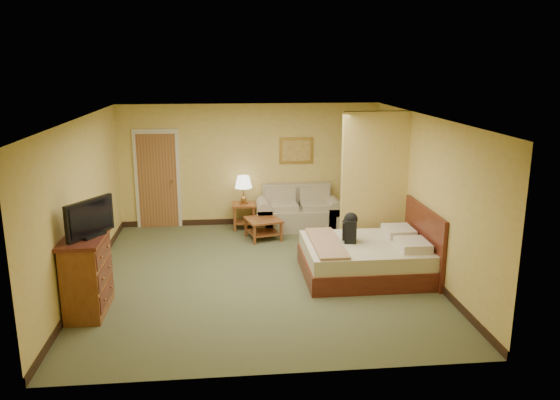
{
  "coord_description": "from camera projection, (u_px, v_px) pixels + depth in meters",
  "views": [
    {
      "loc": [
        -0.52,
        -8.48,
        3.42
      ],
      "look_at": [
        0.4,
        0.6,
        1.12
      ],
      "focal_mm": 35.0,
      "sensor_mm": 36.0,
      "label": 1
    }
  ],
  "objects": [
    {
      "name": "bed",
      "position": [
        370.0,
        257.0,
        8.99
      ],
      "size": [
        2.07,
        1.76,
        1.14
      ],
      "color": "#501B12",
      "rests_on": "floor"
    },
    {
      "name": "wall_picture",
      "position": [
        296.0,
        151.0,
        11.64
      ],
      "size": [
        0.72,
        0.04,
        0.56
      ],
      "color": "#B78E3F",
      "rests_on": "back_wall"
    },
    {
      "name": "coffee_table",
      "position": [
        263.0,
        225.0,
        10.84
      ],
      "size": [
        0.79,
        0.79,
        0.41
      ],
      "rotation": [
        0.0,
        0.0,
        0.26
      ],
      "color": "brown",
      "rests_on": "floor"
    },
    {
      "name": "tv",
      "position": [
        90.0,
        219.0,
        7.41
      ],
      "size": [
        0.49,
        0.75,
        0.52
      ],
      "rotation": [
        0.0,
        0.0,
        -0.54
      ],
      "color": "black",
      "rests_on": "dresser"
    },
    {
      "name": "floor",
      "position": [
        260.0,
        275.0,
        9.06
      ],
      "size": [
        6.0,
        6.0,
        0.0
      ],
      "primitive_type": "plane",
      "color": "#525638",
      "rests_on": "ground"
    },
    {
      "name": "ceiling",
      "position": [
        258.0,
        117.0,
        8.43
      ],
      "size": [
        6.0,
        6.0,
        0.0
      ],
      "primitive_type": "plane",
      "rotation": [
        3.14,
        0.0,
        0.0
      ],
      "color": "white",
      "rests_on": "back_wall"
    },
    {
      "name": "loveseat",
      "position": [
        298.0,
        214.0,
        11.57
      ],
      "size": [
        1.79,
        0.83,
        0.91
      ],
      "color": "tan",
      "rests_on": "floor"
    },
    {
      "name": "dresser",
      "position": [
        87.0,
        274.0,
        7.59
      ],
      "size": [
        0.55,
        1.04,
        1.11
      ],
      "color": "brown",
      "rests_on": "floor"
    },
    {
      "name": "left_wall",
      "position": [
        82.0,
        203.0,
        8.48
      ],
      "size": [
        0.02,
        6.0,
        2.6
      ],
      "primitive_type": "cube",
      "color": "#D7B95B",
      "rests_on": "floor"
    },
    {
      "name": "partition",
      "position": [
        374.0,
        184.0,
        9.85
      ],
      "size": [
        1.2,
        0.15,
        2.6
      ],
      "primitive_type": "cube",
      "color": "#D7B95B",
      "rests_on": "floor"
    },
    {
      "name": "backpack",
      "position": [
        351.0,
        226.0,
        8.93
      ],
      "size": [
        0.25,
        0.32,
        0.5
      ],
      "rotation": [
        0.0,
        0.0,
        -0.21
      ],
      "color": "black",
      "rests_on": "bed"
    },
    {
      "name": "side_table",
      "position": [
        244.0,
        212.0,
        11.52
      ],
      "size": [
        0.49,
        0.49,
        0.54
      ],
      "color": "brown",
      "rests_on": "floor"
    },
    {
      "name": "baseboard",
      "position": [
        251.0,
        221.0,
        11.93
      ],
      "size": [
        5.5,
        0.02,
        0.12
      ],
      "primitive_type": "cube",
      "color": "black",
      "rests_on": "floor"
    },
    {
      "name": "table_lamp",
      "position": [
        243.0,
        183.0,
        11.36
      ],
      "size": [
        0.36,
        0.36,
        0.59
      ],
      "color": "#A0703A",
      "rests_on": "side_table"
    },
    {
      "name": "right_wall",
      "position": [
        425.0,
        195.0,
        9.02
      ],
      "size": [
        0.02,
        6.0,
        2.6
      ],
      "primitive_type": "cube",
      "color": "#D7B95B",
      "rests_on": "floor"
    },
    {
      "name": "door",
      "position": [
        158.0,
        180.0,
        11.48
      ],
      "size": [
        0.94,
        0.16,
        2.1
      ],
      "color": "beige",
      "rests_on": "floor"
    },
    {
      "name": "back_wall",
      "position": [
        250.0,
        165.0,
        11.64
      ],
      "size": [
        5.5,
        0.02,
        2.6
      ],
      "primitive_type": "cube",
      "color": "#D7B95B",
      "rests_on": "floor"
    }
  ]
}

